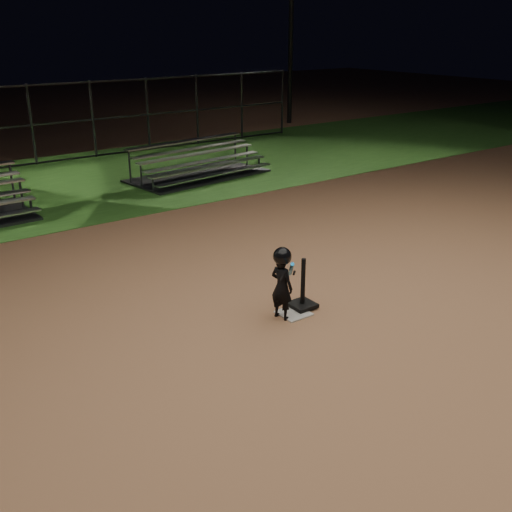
{
  "coord_description": "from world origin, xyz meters",
  "views": [
    {
      "loc": [
        -5.31,
        -6.34,
        4.2
      ],
      "look_at": [
        0.0,
        1.0,
        0.65
      ],
      "focal_mm": 41.61,
      "sensor_mm": 36.0,
      "label": 1
    }
  ],
  "objects_px": {
    "home_plate": "(294,313)",
    "light_pole_right": "(292,5)",
    "batting_tee": "(303,298)",
    "bleacher_right": "(199,170)",
    "child_batter": "(282,281)"
  },
  "relations": [
    {
      "from": "home_plate",
      "to": "light_pole_right",
      "type": "bearing_deg",
      "value": 51.23
    },
    {
      "from": "child_batter",
      "to": "light_pole_right",
      "type": "height_order",
      "value": "light_pole_right"
    },
    {
      "from": "child_batter",
      "to": "bleacher_right",
      "type": "height_order",
      "value": "child_batter"
    },
    {
      "from": "child_batter",
      "to": "light_pole_right",
      "type": "relative_size",
      "value": 0.14
    },
    {
      "from": "child_batter",
      "to": "batting_tee",
      "type": "bearing_deg",
      "value": -97.41
    },
    {
      "from": "home_plate",
      "to": "light_pole_right",
      "type": "height_order",
      "value": "light_pole_right"
    },
    {
      "from": "batting_tee",
      "to": "light_pole_right",
      "type": "distance_m",
      "value": 19.54
    },
    {
      "from": "home_plate",
      "to": "bleacher_right",
      "type": "relative_size",
      "value": 0.11
    },
    {
      "from": "home_plate",
      "to": "child_batter",
      "type": "bearing_deg",
      "value": 176.16
    },
    {
      "from": "light_pole_right",
      "to": "child_batter",
      "type": "bearing_deg",
      "value": -129.33
    },
    {
      "from": "batting_tee",
      "to": "light_pole_right",
      "type": "relative_size",
      "value": 0.1
    },
    {
      "from": "bleacher_right",
      "to": "light_pole_right",
      "type": "distance_m",
      "value": 11.78
    },
    {
      "from": "light_pole_right",
      "to": "batting_tee",
      "type": "bearing_deg",
      "value": -128.35
    },
    {
      "from": "child_batter",
      "to": "light_pole_right",
      "type": "bearing_deg",
      "value": -54.91
    },
    {
      "from": "bleacher_right",
      "to": "light_pole_right",
      "type": "xyz_separation_m",
      "value": [
        8.65,
        6.45,
        4.74
      ]
    }
  ]
}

